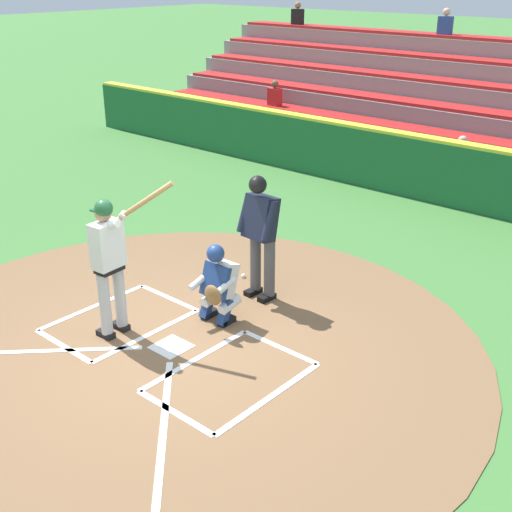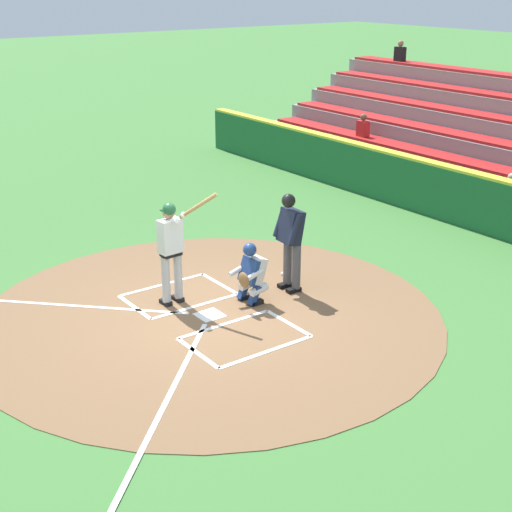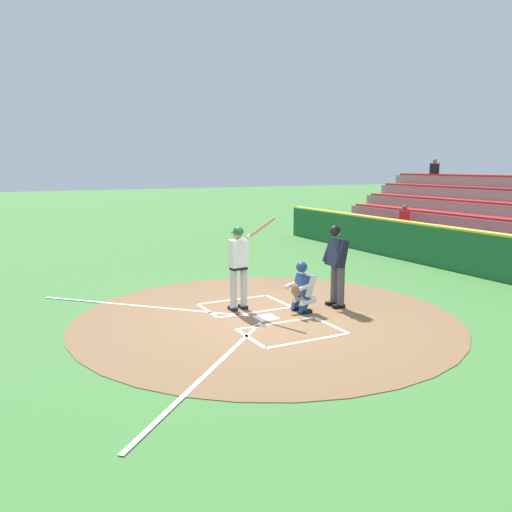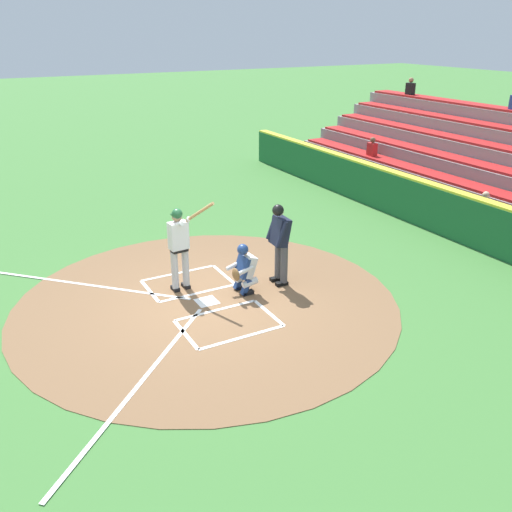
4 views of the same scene
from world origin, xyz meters
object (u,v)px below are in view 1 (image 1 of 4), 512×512
(catcher, at_px, (218,282))
(plate_umpire, at_px, (260,229))
(batter, at_px, (110,258))
(baseball, at_px, (243,276))

(catcher, distance_m, plate_umpire, 1.03)
(batter, height_order, plate_umpire, batter)
(catcher, relative_size, plate_umpire, 0.61)
(catcher, xyz_separation_m, plate_umpire, (0.03, -0.91, 0.49))
(batter, xyz_separation_m, catcher, (-0.77, -1.14, -0.51))
(baseball, bearing_deg, plate_umpire, 152.55)
(catcher, xyz_separation_m, baseball, (0.66, -1.24, -0.55))
(batter, height_order, catcher, batter)
(plate_umpire, distance_m, baseball, 1.26)
(plate_umpire, bearing_deg, catcher, 92.19)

